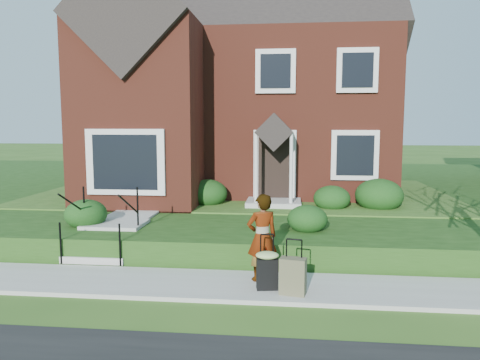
# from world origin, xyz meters

# --- Properties ---
(ground) EXTENTS (120.00, 120.00, 0.00)m
(ground) POSITION_xyz_m (0.00, 0.00, 0.00)
(ground) COLOR #2D5119
(ground) RESTS_ON ground
(sidewalk) EXTENTS (60.00, 1.60, 0.08)m
(sidewalk) POSITION_xyz_m (0.00, 0.00, 0.04)
(sidewalk) COLOR #9E9B93
(sidewalk) RESTS_ON ground
(terrace) EXTENTS (44.00, 20.00, 0.60)m
(terrace) POSITION_xyz_m (4.00, 10.90, 0.30)
(terrace) COLOR #193B10
(terrace) RESTS_ON ground
(walkway) EXTENTS (1.20, 6.00, 0.06)m
(walkway) POSITION_xyz_m (-2.50, 5.00, 0.63)
(walkway) COLOR #9E9B93
(walkway) RESTS_ON terrace
(main_house) EXTENTS (10.40, 10.20, 9.40)m
(main_house) POSITION_xyz_m (-0.21, 9.61, 5.26)
(main_house) COLOR maroon
(main_house) RESTS_ON terrace
(front_steps) EXTENTS (1.40, 2.02, 1.50)m
(front_steps) POSITION_xyz_m (-2.50, 1.84, 0.47)
(front_steps) COLOR #9E9B93
(front_steps) RESTS_ON ground
(foundation_shrubs) EXTENTS (9.85, 4.38, 1.12)m
(foundation_shrubs) POSITION_xyz_m (-0.49, 4.83, 1.07)
(foundation_shrubs) COLOR black
(foundation_shrubs) RESTS_ON terrace
(woman) EXTENTS (0.72, 0.62, 1.66)m
(woman) POSITION_xyz_m (1.16, 0.27, 0.91)
(woman) COLOR #999999
(woman) RESTS_ON sidewalk
(suitcase_black) EXTENTS (0.46, 0.40, 1.01)m
(suitcase_black) POSITION_xyz_m (1.28, -0.22, 0.47)
(suitcase_black) COLOR black
(suitcase_black) RESTS_ON sidewalk
(suitcase_olive) EXTENTS (0.49, 0.34, 0.97)m
(suitcase_olive) POSITION_xyz_m (1.74, -0.42, 0.41)
(suitcase_olive) COLOR brown
(suitcase_olive) RESTS_ON sidewalk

